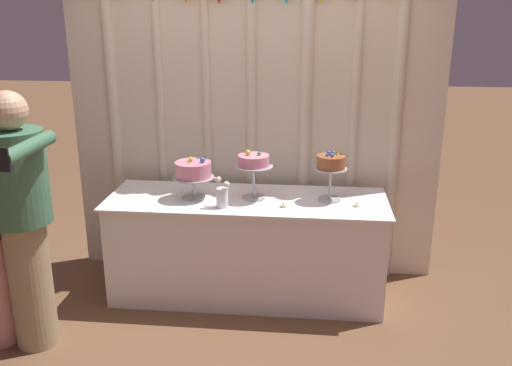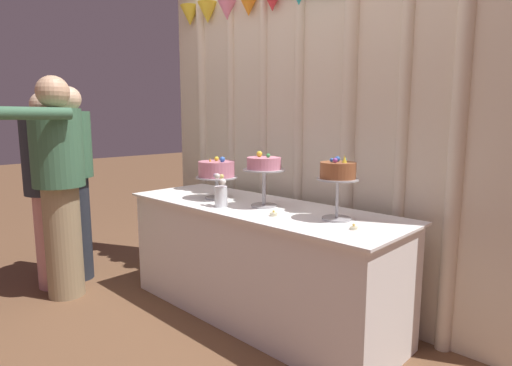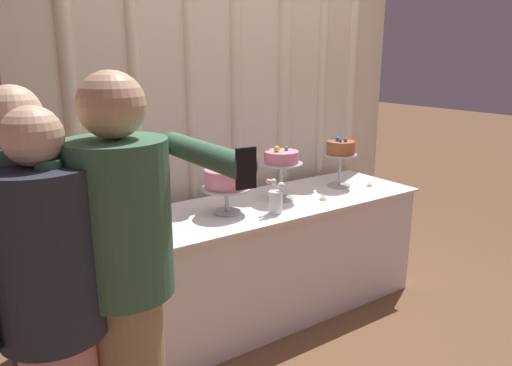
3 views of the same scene
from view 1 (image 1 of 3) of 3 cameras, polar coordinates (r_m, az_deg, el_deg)
The scene contains 10 objects.
ground_plane at distance 4.26m, azimuth -1.06°, elevation -11.92°, with size 24.00×24.00×0.00m, color brown.
draped_curtain at distance 4.31m, azimuth -0.03°, elevation 8.26°, with size 2.90×0.17×2.58m.
cake_table at distance 4.17m, azimuth -0.93°, elevation -6.61°, with size 2.04×0.70×0.78m.
cake_display_leftmost at distance 4.01m, azimuth -6.50°, elevation 1.20°, with size 0.30×0.30×0.31m.
cake_display_center at distance 3.95m, azimuth -0.25°, elevation 1.95°, with size 0.28×0.28×0.37m.
cake_display_rightmost at distance 3.96m, azimuth 7.72°, elevation 1.81°, with size 0.24×0.24×0.37m.
flower_vase at distance 3.84m, azimuth -3.51°, elevation -1.24°, with size 0.12×0.09×0.22m.
tealight_far_left at distance 3.86m, azimuth 2.86°, elevation -2.34°, with size 0.05×0.05×0.04m.
tealight_near_left at distance 3.93m, azimuth 10.32°, elevation -2.29°, with size 0.04×0.04×0.03m.
guest_girl_blue_dress at distance 3.66m, azimuth -23.06°, elevation -2.96°, with size 0.53×0.69×1.66m.
Camera 1 is at (0.46, -3.67, 2.12)m, focal length 38.80 mm.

